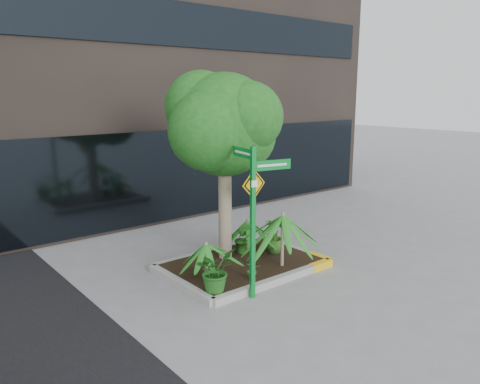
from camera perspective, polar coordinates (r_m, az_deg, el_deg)
ground at (r=9.98m, az=0.53°, el=-10.03°), size 80.00×80.00×0.00m
planter at (r=10.28m, az=0.54°, el=-8.75°), size 3.35×2.36×0.15m
tree at (r=9.95m, az=-1.97°, el=8.18°), size 2.81×2.49×4.22m
palm_front at (r=9.76m, az=5.25°, el=-2.83°), size 1.33×1.33×1.47m
palm_left at (r=9.32m, az=-4.17°, el=-6.33°), size 0.80×0.80×0.89m
palm_back at (r=10.75m, az=0.94°, el=-3.50°), size 0.86×0.86×0.96m
shrub_a at (r=8.73m, az=-3.07°, el=-9.50°), size 0.90×0.90×0.79m
shrub_b at (r=10.78m, az=4.26°, el=-5.31°), size 0.58×0.58×0.78m
shrub_c at (r=9.27m, az=1.48°, el=-8.87°), size 0.35×0.35×0.58m
shrub_d at (r=10.68m, az=0.38°, el=-5.65°), size 0.55×0.55×0.71m
street_sign_post at (r=8.45m, az=1.72°, el=-1.67°), size 0.82×0.94×2.83m
cattle_sign at (r=9.66m, az=1.64°, el=-1.10°), size 0.64×0.12×2.08m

